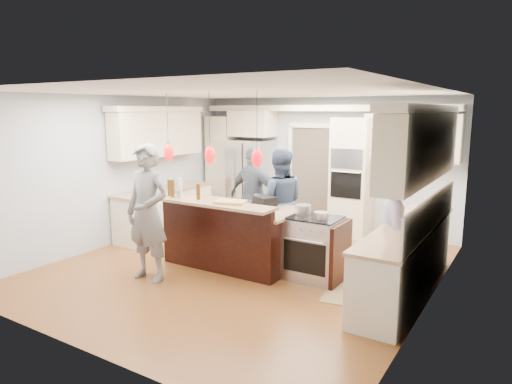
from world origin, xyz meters
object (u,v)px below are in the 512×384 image
at_px(island_range, 316,248).
at_px(person_bar_end, 148,213).
at_px(refrigerator, 251,181).
at_px(person_far_left, 279,203).
at_px(kitchen_island, 234,234).

height_order(island_range, person_bar_end, person_bar_end).
distance_m(refrigerator, person_bar_end, 3.84).
xyz_separation_m(refrigerator, island_range, (2.71, -2.49, -0.44)).
bearing_deg(person_bar_end, person_far_left, 60.41).
height_order(kitchen_island, person_far_left, person_far_left).
distance_m(person_bar_end, person_far_left, 2.26).
relative_size(kitchen_island, person_bar_end, 1.06).
bearing_deg(refrigerator, kitchen_island, -63.09).
xyz_separation_m(island_range, person_far_left, (-1.01, 0.70, 0.45)).
bearing_deg(person_far_left, person_bar_end, 32.39).
bearing_deg(kitchen_island, person_bar_end, -118.15).
xyz_separation_m(kitchen_island, island_range, (1.41, 0.08, -0.03)).
bearing_deg(person_bar_end, kitchen_island, 59.94).
bearing_deg(island_range, person_far_left, 145.28).
height_order(refrigerator, person_bar_end, person_bar_end).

